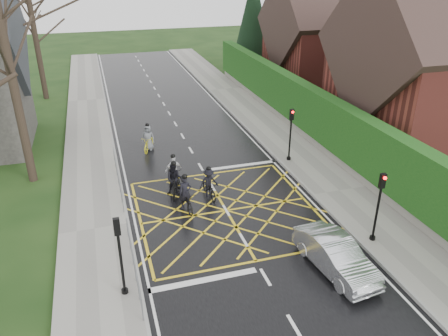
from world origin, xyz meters
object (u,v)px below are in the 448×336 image
cyclist_back (175,182)px  cyclist_mid (209,186)px  cyclist_front (174,173)px  car (336,255)px  cyclist_rear (186,198)px  cyclist_lead (149,141)px

cyclist_back → cyclist_mid: cyclist_back is taller
cyclist_mid → cyclist_front: 2.28m
cyclist_front → car: bearing=-73.8°
cyclist_rear → cyclist_back: 1.52m
cyclist_back → car: 8.87m
cyclist_lead → cyclist_front: bearing=-59.2°
cyclist_back → cyclist_mid: (1.59, -0.64, -0.10)m
cyclist_back → cyclist_front: cyclist_back is taller
cyclist_rear → cyclist_mid: size_ratio=1.12×
cyclist_rear → cyclist_front: size_ratio=1.09×
cyclist_rear → cyclist_back: bearing=91.7°
cyclist_back → cyclist_front: bearing=97.8°
cyclist_mid → car: bearing=-72.2°
cyclist_rear → cyclist_mid: bearing=25.3°
cyclist_front → cyclist_back: bearing=-109.9°
cyclist_lead → cyclist_mid: bearing=-49.6°
cyclist_back → car: bearing=-41.7°
cyclist_front → car: cyclist_front is taller
cyclist_lead → cyclist_back: bearing=-62.2°
car → cyclist_rear: bearing=119.3°
cyclist_rear → car: 7.51m
cyclist_back → car: cyclist_back is taller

